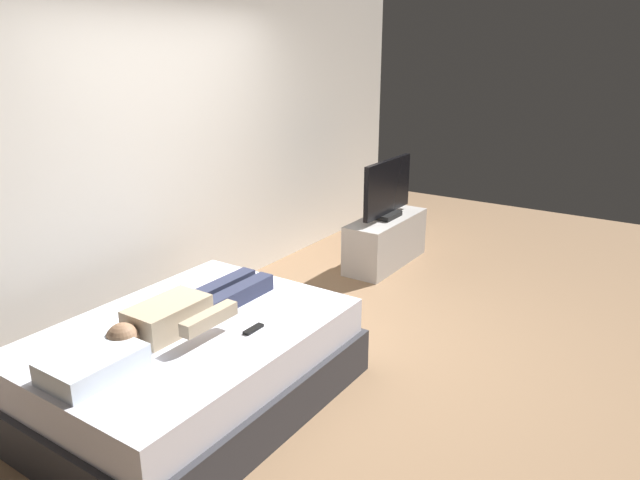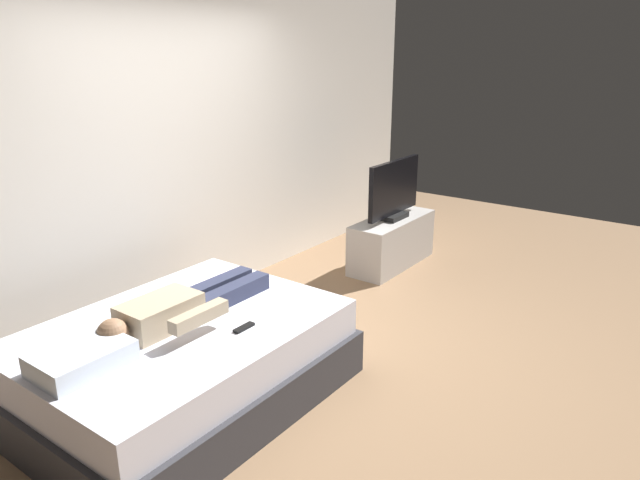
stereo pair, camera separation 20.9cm
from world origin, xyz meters
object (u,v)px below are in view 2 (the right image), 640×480
pillow (81,358)px  tv_stand (392,242)px  person (179,308)px  tv (394,191)px  remote (244,328)px  bed (183,363)px

pillow → tv_stand: size_ratio=0.44×
person → tv: bearing=2.5°
remote → tv: (2.73, 0.53, 0.24)m
tv_stand → pillow: bearing=-177.5°
pillow → tv: size_ratio=0.55×
bed → tv_stand: bearing=3.1°
remote → tv: tv is taller
remote → tv: size_ratio=0.17×
tv_stand → tv: bearing=180.0°
remote → tv_stand: size_ratio=0.14×
person → tv_stand: 2.91m
person → remote: bearing=-69.5°
person → remote: person is taller
bed → pillow: 0.74m
bed → remote: bearing=-64.1°
pillow → person: bearing=2.8°
bed → remote: size_ratio=13.05×
pillow → remote: pillow is taller
person → tv_stand: bearing=2.5°
remote → tv: 2.79m
bed → tv_stand: size_ratio=1.78×
remote → bed: bearing=115.9°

